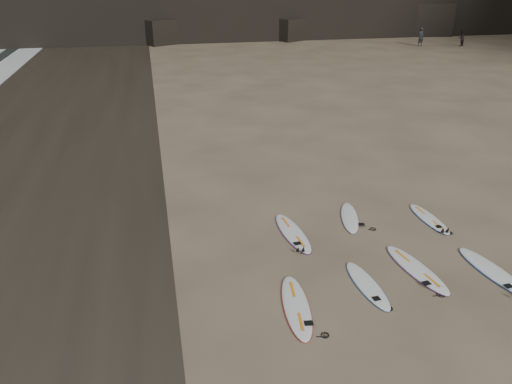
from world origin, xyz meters
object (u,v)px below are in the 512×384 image
person_b (461,38)px  surfboard_3 (493,271)px  surfboard_6 (350,217)px  surfboard_2 (416,269)px  surfboard_0 (296,306)px  person_a (421,37)px  surfboard_1 (367,285)px  surfboard_7 (429,218)px  surfboard_5 (293,233)px

person_b → surfboard_3: bearing=24.0°
surfboard_3 → surfboard_6: surfboard_3 is taller
surfboard_2 → surfboard_0: bearing=-175.1°
surfboard_6 → surfboard_2: bearing=-62.6°
surfboard_3 → surfboard_6: bearing=117.7°
person_a → surfboard_2: bearing=-130.4°
surfboard_0 → person_b: size_ratio=1.61×
surfboard_1 → person_b: bearing=51.6°
surfboard_3 → surfboard_2: bearing=157.7°
person_a → surfboard_6: bearing=-133.5°
surfboard_7 → person_b: person_b is taller
surfboard_0 → surfboard_5: bearing=82.5°
surfboard_0 → surfboard_3: size_ratio=0.99×
surfboard_7 → surfboard_1: bearing=-140.5°
surfboard_5 → person_b: size_ratio=1.63×
surfboard_3 → surfboard_5: bearing=139.2°
surfboard_1 → surfboard_2: bearing=11.4°
person_b → surfboard_6: bearing=18.2°
surfboard_2 → surfboard_5: (-2.77, 2.66, -0.00)m
surfboard_1 → surfboard_6: bearing=72.0°
surfboard_6 → person_b: size_ratio=1.37×
surfboard_1 → surfboard_6: 3.82m
surfboard_3 → person_b: bearing=51.9°
surfboard_6 → person_a: 40.39m
surfboard_5 → surfboard_6: size_ratio=1.18×
surfboard_5 → surfboard_6: 2.21m
surfboard_6 → person_b: (25.29, 33.50, 0.76)m
surfboard_1 → surfboard_6: (0.98, 3.70, -0.00)m
surfboard_0 → surfboard_1: bearing=19.9°
surfboard_7 → person_a: bearing=60.0°
surfboard_1 → surfboard_6: size_ratio=1.02×
surfboard_1 → surfboard_5: size_ratio=0.87×
surfboard_1 → surfboard_2: size_ratio=0.86×
surfboard_5 → person_a: person_a is taller
surfboard_0 → surfboard_1: surfboard_0 is taller
surfboard_0 → person_a: person_a is taller
surfboard_0 → surfboard_1: 2.11m
surfboard_0 → surfboard_7: surfboard_0 is taller
surfboard_1 → surfboard_5: (-1.15, 3.08, 0.01)m
surfboard_5 → surfboard_0: bearing=-109.4°
surfboard_2 → surfboard_3: size_ratio=1.00×
surfboard_0 → surfboard_2: surfboard_2 is taller
surfboard_1 → surfboard_0: bearing=-170.2°
surfboard_0 → person_a: bearing=64.7°
surfboard_1 → person_a: 44.06m
surfboard_2 → person_b: (24.65, 36.77, 0.76)m
surfboard_0 → surfboard_7: bearing=39.5°
surfboard_2 → person_b: size_ratio=1.63×
surfboard_5 → surfboard_7: 4.65m
surfboard_2 → surfboard_1: bearing=-174.2°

